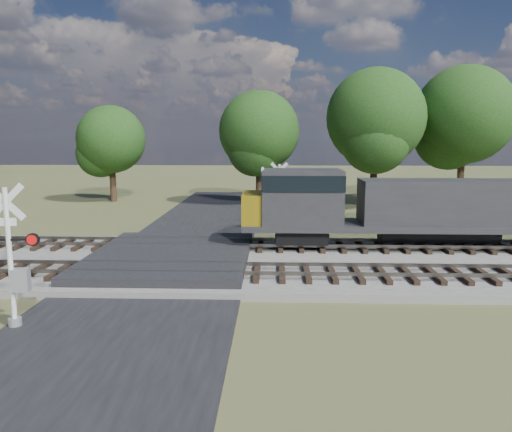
{
  "coord_description": "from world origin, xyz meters",
  "views": [
    {
      "loc": [
        4.66,
        -21.37,
        5.77
      ],
      "look_at": [
        3.81,
        2.0,
        2.04
      ],
      "focal_mm": 35.0,
      "sensor_mm": 36.0,
      "label": 1
    }
  ],
  "objects": [
    {
      "name": "ground",
      "position": [
        0.0,
        0.0,
        0.0
      ],
      "size": [
        160.0,
        160.0,
        0.0
      ],
      "primitive_type": "plane",
      "color": "#4A552D",
      "rests_on": "ground"
    },
    {
      "name": "ballast_bed",
      "position": [
        10.0,
        0.5,
        0.15
      ],
      "size": [
        140.0,
        10.0,
        0.3
      ],
      "primitive_type": "cube",
      "color": "gray",
      "rests_on": "ground"
    },
    {
      "name": "road",
      "position": [
        0.0,
        0.0,
        0.04
      ],
      "size": [
        7.0,
        60.0,
        0.08
      ],
      "primitive_type": "cube",
      "color": "black",
      "rests_on": "ground"
    },
    {
      "name": "crossing_panel",
      "position": [
        0.0,
        0.5,
        0.32
      ],
      "size": [
        7.0,
        9.0,
        0.62
      ],
      "primitive_type": "cube",
      "color": "#262628",
      "rests_on": "ground"
    },
    {
      "name": "track_near",
      "position": [
        3.12,
        -2.0,
        0.41
      ],
      "size": [
        140.0,
        2.6,
        0.33
      ],
      "color": "black",
      "rests_on": "ballast_bed"
    },
    {
      "name": "track_far",
      "position": [
        3.12,
        3.0,
        0.41
      ],
      "size": [
        140.0,
        2.6,
        0.33
      ],
      "color": "black",
      "rests_on": "ballast_bed"
    },
    {
      "name": "crossing_signal_near",
      "position": [
        -3.11,
        -7.16,
        1.85
      ],
      "size": [
        1.79,
        0.41,
        4.44
      ],
      "rotation": [
        0.0,
        0.0,
        0.1
      ],
      "color": "silver",
      "rests_on": "ground"
    },
    {
      "name": "crossing_signal_far",
      "position": [
        4.88,
        8.68,
        1.77
      ],
      "size": [
        1.71,
        0.43,
        4.26
      ],
      "rotation": [
        0.0,
        0.0,
        2.97
      ],
      "color": "silver",
      "rests_on": "ground"
    },
    {
      "name": "equipment_shed",
      "position": [
        13.26,
        11.0,
        1.36
      ],
      "size": [
        4.2,
        4.2,
        2.69
      ],
      "rotation": [
        0.0,
        0.0,
        0.07
      ],
      "color": "#44301D",
      "rests_on": "ground"
    },
    {
      "name": "treeline",
      "position": [
        5.12,
        20.46,
        6.75
      ],
      "size": [
        79.97,
        10.18,
        11.63
      ],
      "color": "black",
      "rests_on": "ground"
    }
  ]
}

